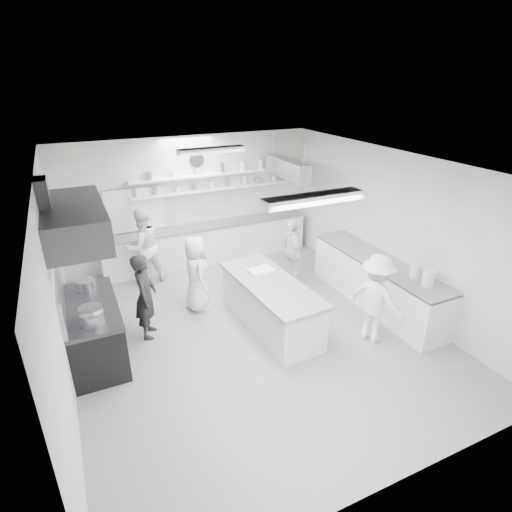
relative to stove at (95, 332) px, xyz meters
name	(u,v)px	position (x,y,z in m)	size (l,w,h in m)	color
floor	(251,330)	(2.60, -0.40, -0.46)	(6.00, 7.00, 0.02)	gray
ceiling	(250,164)	(2.60, -0.40, 2.56)	(6.00, 7.00, 0.02)	white
wall_back	(190,201)	(2.60, 3.10, 1.05)	(6.00, 0.04, 3.00)	silver
wall_front	(398,386)	(2.60, -3.90, 1.05)	(6.00, 0.04, 3.00)	silver
wall_left	(55,291)	(-0.40, -0.40, 1.05)	(0.04, 7.00, 3.00)	silver
wall_right	(390,228)	(5.60, -0.40, 1.05)	(0.04, 7.00, 3.00)	silver
stove	(95,332)	(0.00, 0.00, 0.00)	(0.80, 1.80, 0.90)	black
exhaust_hood	(74,221)	(0.00, 0.00, 1.90)	(0.85, 2.00, 0.50)	#37373D
back_counter	(208,243)	(2.90, 2.80, 0.01)	(5.00, 0.60, 0.92)	white
shelf_lower	(219,188)	(3.30, 2.97, 1.30)	(4.20, 0.26, 0.04)	white
shelf_upper	(219,174)	(3.30, 2.97, 1.65)	(4.20, 0.26, 0.04)	white
pass_through_window	(135,210)	(1.30, 3.08, 1.00)	(1.30, 0.04, 1.00)	black
wall_clock	(196,160)	(2.80, 3.06, 2.00)	(0.32, 0.32, 0.05)	silver
right_counter	(377,283)	(5.25, -0.60, 0.02)	(0.74, 3.30, 0.94)	white
pot_rack	(287,168)	(4.60, 2.00, 1.85)	(0.30, 1.60, 0.40)	#969AA0
light_fixture_front	(313,199)	(2.60, -2.20, 2.49)	(1.30, 0.25, 0.10)	white
light_fixture_rear	(211,150)	(2.60, 1.40, 2.49)	(1.30, 0.25, 0.10)	white
prep_island	(271,306)	(2.98, -0.43, -0.03)	(0.86, 2.30, 0.85)	white
stove_pot	(91,315)	(0.00, -0.48, 0.59)	(0.34, 0.34, 0.27)	#969AA0
cook_stove	(145,296)	(0.90, 0.24, 0.33)	(0.57, 0.37, 1.55)	black
cook_back	(143,247)	(1.26, 2.28, 0.41)	(0.83, 0.65, 1.72)	white
cook_island_left	(196,273)	(1.97, 0.76, 0.30)	(0.74, 0.48, 1.51)	white
cook_island_right	(292,252)	(4.19, 0.96, 0.28)	(0.85, 0.35, 1.45)	white
cook_right	(376,299)	(4.40, -1.54, 0.35)	(1.04, 0.60, 1.60)	white
bowl_island_a	(262,267)	(3.13, 0.25, 0.43)	(0.25, 0.25, 0.06)	#969AA0
bowl_island_b	(265,291)	(2.76, -0.63, 0.43)	(0.21, 0.21, 0.07)	white
bowl_right	(420,280)	(5.31, -1.57, 0.52)	(0.25, 0.25, 0.06)	white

